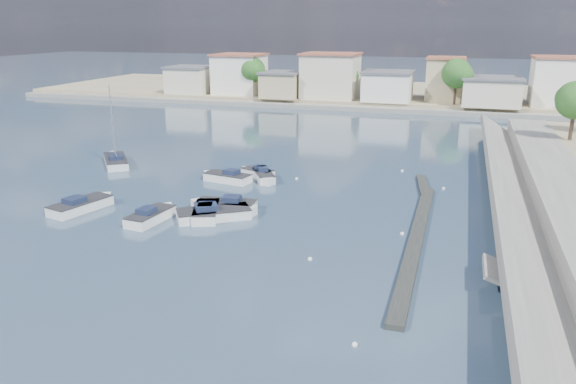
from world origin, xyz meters
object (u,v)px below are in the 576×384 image
object	(u,v)px
motorboat_e	(83,205)
sailboat	(116,161)
motorboat_d	(223,206)
motorboat_c	(226,178)
motorboat_g	(264,177)
motorboat_h	(218,214)
motorboat_a	(206,211)
motorboat_f	(256,173)
motorboat_b	(152,216)

from	to	relation	value
motorboat_e	sailboat	xyz separation A→B (m)	(-6.55, 14.56, 0.03)
motorboat_d	motorboat_e	bearing A→B (deg)	-163.68
motorboat_c	motorboat_d	xyz separation A→B (m)	(3.35, -8.36, -0.00)
motorboat_d	motorboat_g	distance (m)	9.75
motorboat_e	sailboat	world-z (taller)	sailboat
motorboat_h	motorboat_a	bearing A→B (deg)	163.24
motorboat_g	motorboat_h	world-z (taller)	same
motorboat_e	motorboat_g	size ratio (longest dim) A/B	1.40
motorboat_h	sailboat	size ratio (longest dim) A/B	0.68
motorboat_c	motorboat_f	distance (m)	3.48
motorboat_c	motorboat_e	distance (m)	14.16
motorboat_e	motorboat_g	xyz separation A→B (m)	(11.57, 13.07, 0.00)
motorboat_a	motorboat_e	world-z (taller)	same
motorboat_g	sailboat	xyz separation A→B (m)	(-18.11, 1.49, 0.03)
motorboat_a	motorboat_f	bearing A→B (deg)	91.44
motorboat_c	motorboat_h	world-z (taller)	same
motorboat_e	motorboat_h	distance (m)	11.87
motorboat_b	motorboat_e	world-z (taller)	same
motorboat_h	motorboat_f	bearing A→B (deg)	96.48
motorboat_f	motorboat_g	xyz separation A→B (m)	(1.24, -1.19, 0.00)
motorboat_b	motorboat_e	bearing A→B (deg)	174.01
motorboat_c	motorboat_e	xyz separation A→B (m)	(-8.00, -11.69, -0.00)
motorboat_d	motorboat_c	bearing A→B (deg)	111.84
motorboat_a	motorboat_f	size ratio (longest dim) A/B	1.37
motorboat_a	motorboat_g	size ratio (longest dim) A/B	1.23
motorboat_g	sailboat	bearing A→B (deg)	175.30
motorboat_a	motorboat_b	bearing A→B (deg)	-147.18
motorboat_g	motorboat_b	bearing A→B (deg)	-108.22
sailboat	motorboat_a	bearing A→B (deg)	-37.00
motorboat_d	sailboat	distance (m)	21.13
motorboat_c	motorboat_d	size ratio (longest dim) A/B	0.94
motorboat_d	motorboat_g	size ratio (longest dim) A/B	1.31
motorboat_d	motorboat_g	world-z (taller)	same
motorboat_b	motorboat_g	size ratio (longest dim) A/B	1.19
motorboat_f	motorboat_g	distance (m)	1.72
motorboat_h	sailboat	bearing A→B (deg)	144.05
motorboat_f	motorboat_h	size ratio (longest dim) A/B	0.64
motorboat_d	motorboat_f	xyz separation A→B (m)	(-1.02, 10.94, 0.00)
motorboat_a	sailboat	size ratio (longest dim) A/B	0.60
motorboat_a	motorboat_f	world-z (taller)	same
motorboat_a	motorboat_g	world-z (taller)	same
motorboat_e	motorboat_f	xyz separation A→B (m)	(10.33, 14.27, -0.00)
motorboat_g	sailboat	size ratio (longest dim) A/B	0.48
motorboat_a	motorboat_h	bearing A→B (deg)	-16.76
motorboat_a	motorboat_d	xyz separation A→B (m)	(0.70, 1.72, -0.00)
motorboat_b	motorboat_h	world-z (taller)	same
motorboat_a	motorboat_h	world-z (taller)	same
motorboat_a	motorboat_d	size ratio (longest dim) A/B	0.94
sailboat	motorboat_c	bearing A→B (deg)	-11.18
motorboat_c	motorboat_d	bearing A→B (deg)	-68.16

